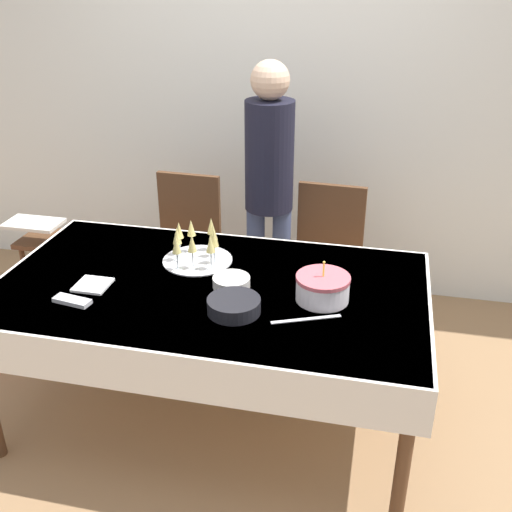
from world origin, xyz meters
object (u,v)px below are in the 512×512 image
at_px(plate_stack_dessert, 231,282).
at_px(high_chair, 46,251).
at_px(birthday_cake, 323,288).
at_px(dining_chair_far_right, 326,259).
at_px(champagne_tray, 197,244).
at_px(dining_chair_far_left, 185,245).
at_px(person_standing, 269,177).
at_px(plate_stack_main, 234,306).

bearing_deg(plate_stack_dessert, high_chair, 153.73).
bearing_deg(birthday_cake, dining_chair_far_right, 94.82).
height_order(champagne_tray, high_chair, champagne_tray).
relative_size(dining_chair_far_left, champagne_tray, 2.73).
distance_m(champagne_tray, plate_stack_dessert, 0.33).
relative_size(birthday_cake, person_standing, 0.14).
relative_size(dining_chair_far_left, dining_chair_far_right, 1.00).
relative_size(plate_stack_dessert, person_standing, 0.10).
bearing_deg(champagne_tray, dining_chair_far_left, 114.68).
xyz_separation_m(dining_chair_far_left, plate_stack_dessert, (0.54, -0.88, 0.28)).
bearing_deg(dining_chair_far_left, plate_stack_dessert, -58.65).
height_order(person_standing, high_chair, person_standing).
bearing_deg(birthday_cake, plate_stack_dessert, 176.67).
xyz_separation_m(plate_stack_main, person_standing, (-0.08, 1.13, 0.19)).
relative_size(champagne_tray, high_chair, 0.49).
bearing_deg(person_standing, plate_stack_dessert, -89.04).
xyz_separation_m(champagne_tray, high_chair, (-1.15, 0.46, -0.37)).
relative_size(dining_chair_far_left, person_standing, 0.58).
xyz_separation_m(dining_chair_far_right, plate_stack_dessert, (-0.34, -0.88, 0.28)).
height_order(dining_chair_far_right, plate_stack_main, dining_chair_far_right).
relative_size(plate_stack_main, person_standing, 0.14).
relative_size(champagne_tray, plate_stack_dessert, 2.02).
relative_size(champagne_tray, person_standing, 0.21).
distance_m(dining_chair_far_right, plate_stack_main, 1.16).
bearing_deg(champagne_tray, dining_chair_far_right, 49.07).
bearing_deg(plate_stack_dessert, champagne_tray, 136.68).
relative_size(dining_chair_far_right, birthday_cake, 3.98).
xyz_separation_m(dining_chair_far_right, person_standing, (-0.36, 0.04, 0.47)).
distance_m(dining_chair_far_right, plate_stack_dessert, 0.99).
bearing_deg(dining_chair_far_right, dining_chair_far_left, 180.00).
bearing_deg(person_standing, dining_chair_far_right, -6.29).
height_order(dining_chair_far_left, champagne_tray, champagne_tray).
bearing_deg(plate_stack_dessert, dining_chair_far_right, 68.86).
height_order(plate_stack_main, high_chair, plate_stack_main).
bearing_deg(dining_chair_far_left, high_chair, -166.61).
bearing_deg(dining_chair_far_right, birthday_cake, -85.18).
xyz_separation_m(dining_chair_far_left, plate_stack_main, (0.61, -1.09, 0.28)).
height_order(birthday_cake, champagne_tray, birthday_cake).
bearing_deg(plate_stack_dessert, dining_chair_far_left, 121.35).
xyz_separation_m(champagne_tray, plate_stack_dessert, (0.23, -0.22, -0.07)).
height_order(plate_stack_dessert, person_standing, person_standing).
distance_m(dining_chair_far_left, high_chair, 0.87).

